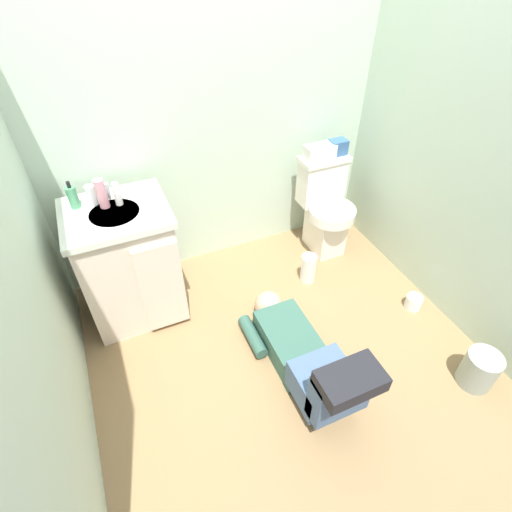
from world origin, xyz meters
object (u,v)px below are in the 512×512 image
Objects in this scene: bottle_white at (117,194)px; toilet at (325,207)px; vanity_cabinet at (129,263)px; toilet_paper_roll at (414,302)px; faucet at (108,191)px; person_plumber at (306,357)px; bottle_pink at (102,194)px; toiletry_bag at (338,147)px; trash_can at (479,370)px; tissue_box at (320,152)px; bottle_clear at (92,195)px; paper_towel_roll at (308,268)px; soap_dispenser at (73,197)px.

toilet is at bearing 1.77° from bottle_white.
vanity_cabinet is 1.93m from toilet_paper_roll.
faucet reaches higher than vanity_cabinet.
faucet is at bearing 152.67° from toilet_paper_roll.
bottle_pink is at bearing 129.75° from person_plumber.
toilet is at bearing 55.01° from person_plumber.
trash_can is (0.07, -1.55, -0.69)m from toiletry_bag.
tissue_box reaches higher than toilet.
person_plumber is at bearing -124.99° from toilet.
paper_towel_roll is at bearing -14.65° from bottle_clear.
faucet is 1.46m from tissue_box.
soap_dispenser is (-1.65, -0.07, 0.09)m from tissue_box.
soap_dispenser is 1.21× the size of bottle_white.
vanity_cabinet reaches higher than toilet.
bottle_pink is 2.37m from trash_can.
bottle_clear is at bearing 179.34° from toilet.
toilet_paper_roll is at bearing -25.49° from bottle_clear.
paper_towel_roll is (-0.30, -0.32, -0.25)m from toilet.
person_plumber is at bearing -49.95° from bottle_clear.
toiletry_bag is at bearing 4.42° from bottle_pink.
toilet_paper_roll is (1.74, -0.75, -0.37)m from vanity_cabinet.
faucet reaches higher than toiletry_bag.
person_plumber is 1.44m from tissue_box.
trash_can is (0.18, -1.46, -0.25)m from toilet.
soap_dispenser is at bearing 141.54° from trash_can.
person_plumber is (-0.72, -1.02, -0.19)m from toilet.
paper_towel_roll is at bearing -10.30° from vanity_cabinet.
toilet is 0.46m from toiletry_bag.
toiletry_bag is 1.05× the size of bottle_clear.
bottle_pink is 0.74× the size of trash_can.
bottle_pink is (-0.82, 0.99, 0.73)m from person_plumber.
paper_towel_roll is at bearing 135.20° from toilet_paper_roll.
toilet_paper_roll is (0.96, 0.17, -0.13)m from person_plumber.
toilet_paper_roll is (0.28, -0.95, -0.75)m from tissue_box.
bottle_white reaches higher than faucet.
tissue_box is 2.00× the size of toilet_paper_roll.
vanity_cabinet is 8.20× the size of faucet.
soap_dispenser is at bearing 166.12° from paper_towel_roll.
bottle_pink reaches higher than paper_towel_roll.
vanity_cabinet is 3.61× the size of paper_towel_roll.
toilet_paper_roll is at bearing -25.52° from bottle_white.
paper_towel_roll is at bearing -16.85° from faucet.
soap_dispenser is 0.96× the size of bottle_pink.
toilet_paper_roll is (1.78, -0.82, -0.86)m from bottle_pink.
trash_can is (1.72, -1.42, -0.79)m from bottle_pink.
tissue_box is at bearing 106.75° from toilet_paper_roll.
vanity_cabinet is 5.98× the size of bottle_white.
toilet is at bearing 105.65° from toilet_paper_roll.
tissue_box is (1.46, 0.05, -0.07)m from faucet.
trash_can is at bearing -26.02° from person_plumber.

